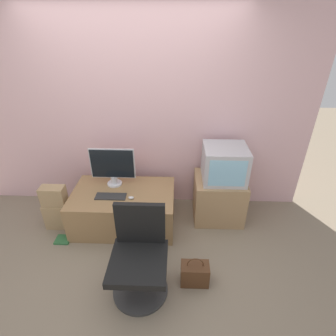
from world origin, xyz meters
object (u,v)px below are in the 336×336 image
at_px(main_monitor, 113,166).
at_px(cardboard_box_lower, 59,215).
at_px(book, 63,240).
at_px(mouse, 131,198).
at_px(crt_tv, 224,164).
at_px(office_chair, 139,258).
at_px(handbag, 195,273).
at_px(keyboard, 111,196).

height_order(main_monitor, cardboard_box_lower, main_monitor).
bearing_deg(book, cardboard_box_lower, 116.23).
xyz_separation_m(main_monitor, mouse, (0.26, -0.31, -0.24)).
bearing_deg(main_monitor, crt_tv, 0.47).
xyz_separation_m(crt_tv, office_chair, (-0.91, -1.11, -0.41)).
bearing_deg(handbag, main_monitor, 133.46).
xyz_separation_m(main_monitor, crt_tv, (1.37, 0.01, 0.06)).
height_order(mouse, handbag, mouse).
bearing_deg(handbag, office_chair, -173.93).
distance_m(office_chair, cardboard_box_lower, 1.42).
height_order(main_monitor, mouse, main_monitor).
height_order(crt_tv, handbag, crt_tv).
relative_size(cardboard_box_lower, handbag, 1.02).
height_order(cardboard_box_lower, book, cardboard_box_lower).
height_order(handbag, book, handbag).
height_order(crt_tv, office_chair, crt_tv).
height_order(mouse, office_chair, office_chair).
relative_size(office_chair, cardboard_box_lower, 2.58).
distance_m(mouse, cardboard_box_lower, 1.00).
xyz_separation_m(keyboard, office_chair, (0.45, -0.82, -0.10)).
xyz_separation_m(crt_tv, cardboard_box_lower, (-2.05, -0.29, -0.62)).
distance_m(office_chair, handbag, 0.59).
height_order(mouse, book, mouse).
height_order(keyboard, mouse, mouse).
bearing_deg(office_chair, crt_tv, 50.73).
xyz_separation_m(main_monitor, cardboard_box_lower, (-0.68, -0.28, -0.56)).
xyz_separation_m(main_monitor, book, (-0.56, -0.53, -0.72)).
relative_size(mouse, cardboard_box_lower, 0.20).
bearing_deg(cardboard_box_lower, mouse, -1.65).
bearing_deg(cardboard_box_lower, keyboard, 0.08).
bearing_deg(main_monitor, office_chair, -67.37).
xyz_separation_m(keyboard, handbag, (0.98, -0.76, -0.36)).
xyz_separation_m(keyboard, cardboard_box_lower, (-0.70, -0.00, -0.31)).
distance_m(keyboard, mouse, 0.25).
relative_size(keyboard, office_chair, 0.41).
distance_m(main_monitor, keyboard, 0.38).
bearing_deg(office_chair, keyboard, 118.53).
xyz_separation_m(crt_tv, handbag, (-0.38, -1.05, -0.67)).
xyz_separation_m(keyboard, book, (-0.57, -0.25, -0.47)).
bearing_deg(book, mouse, 15.46).
xyz_separation_m(main_monitor, office_chair, (0.46, -1.10, -0.35)).
relative_size(crt_tv, cardboard_box_lower, 1.50).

